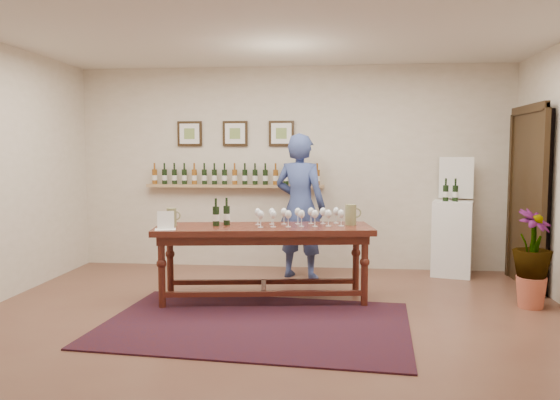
# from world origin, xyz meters

# --- Properties ---
(ground) EXTENTS (6.00, 6.00, 0.00)m
(ground) POSITION_xyz_m (0.00, 0.00, 0.00)
(ground) COLOR brown
(ground) RESTS_ON ground
(room_shell) EXTENTS (6.00, 6.00, 6.00)m
(room_shell) POSITION_xyz_m (2.11, 1.86, 1.12)
(room_shell) COLOR beige
(room_shell) RESTS_ON ground
(rug) EXTENTS (2.98, 2.12, 0.02)m
(rug) POSITION_xyz_m (-0.13, -0.13, 0.01)
(rug) COLOR #48140C
(rug) RESTS_ON ground
(tasting_table) EXTENTS (2.40, 1.05, 0.82)m
(tasting_table) POSITION_xyz_m (-0.17, 0.71, 0.70)
(tasting_table) COLOR #411310
(tasting_table) RESTS_ON ground
(table_glasses) EXTENTS (1.39, 0.60, 0.19)m
(table_glasses) POSITION_xyz_m (0.21, 0.81, 0.92)
(table_glasses) COLOR white
(table_glasses) RESTS_ON tasting_table
(table_bottles) EXTENTS (0.27, 0.17, 0.27)m
(table_bottles) POSITION_xyz_m (-0.64, 0.72, 0.96)
(table_bottles) COLOR black
(table_bottles) RESTS_ON tasting_table
(pitcher_left) EXTENTS (0.13, 0.13, 0.20)m
(pitcher_left) POSITION_xyz_m (-1.15, 0.59, 0.92)
(pitcher_left) COLOR olive
(pitcher_left) RESTS_ON tasting_table
(pitcher_right) EXTENTS (0.17, 0.17, 0.23)m
(pitcher_right) POSITION_xyz_m (0.77, 0.91, 0.94)
(pitcher_right) COLOR olive
(pitcher_right) RESTS_ON tasting_table
(menu_card) EXTENTS (0.24, 0.20, 0.19)m
(menu_card) POSITION_xyz_m (-1.14, 0.35, 0.92)
(menu_card) COLOR white
(menu_card) RESTS_ON tasting_table
(display_pedestal) EXTENTS (0.60, 0.60, 0.98)m
(display_pedestal) POSITION_xyz_m (2.14, 2.20, 0.49)
(display_pedestal) COLOR white
(display_pedestal) RESTS_ON ground
(pedestal_bottles) EXTENTS (0.34, 0.17, 0.33)m
(pedestal_bottles) POSITION_xyz_m (2.09, 2.17, 1.15)
(pedestal_bottles) COLOR black
(pedestal_bottles) RESTS_ON display_pedestal
(info_sign) EXTENTS (0.43, 0.13, 0.60)m
(info_sign) POSITION_xyz_m (2.20, 2.33, 1.28)
(info_sign) COLOR white
(info_sign) RESTS_ON display_pedestal
(potted_plant) EXTENTS (0.66, 0.66, 0.89)m
(potted_plant) POSITION_xyz_m (2.64, 0.73, 0.52)
(potted_plant) COLOR #B6563C
(potted_plant) RESTS_ON ground
(person) EXTENTS (0.79, 0.65, 1.86)m
(person) POSITION_xyz_m (0.15, 1.85, 0.93)
(person) COLOR navy
(person) RESTS_ON ground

